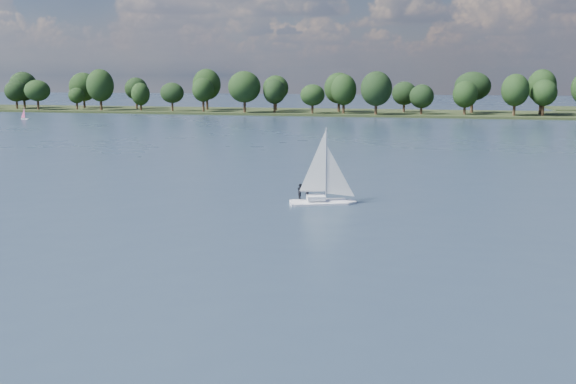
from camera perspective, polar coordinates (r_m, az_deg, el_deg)
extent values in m
plane|color=#233342|center=(124.29, 10.44, 3.80)|extent=(700.00, 700.00, 0.00)
cube|color=black|center=(235.86, 11.84, 6.76)|extent=(660.00, 40.00, 1.50)
cube|color=white|center=(69.44, 2.89, -1.12)|extent=(6.84, 4.14, 0.78)
cube|color=white|center=(69.29, 2.89, -0.49)|extent=(2.24, 1.80, 0.49)
cylinder|color=silver|center=(68.70, 2.92, 2.50)|extent=(0.12, 0.12, 7.79)
imported|color=black|center=(69.58, 1.72, 0.08)|extent=(0.68, 0.73, 1.68)
imported|color=black|center=(69.53, 1.11, 0.07)|extent=(0.99, 1.03, 1.68)
cube|color=white|center=(222.37, -22.33, 6.01)|extent=(2.49, 1.05, 0.39)
cylinder|color=silver|center=(222.25, -22.37, 6.52)|extent=(0.07, 0.07, 3.51)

